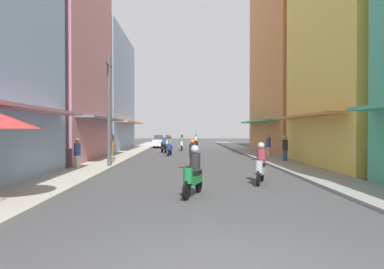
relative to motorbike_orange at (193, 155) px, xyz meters
name	(u,v)px	position (x,y,z in m)	size (l,w,h in m)	color
ground_plane	(192,157)	(0.08, 7.10, -0.70)	(106.13, 106.13, 0.00)	#424244
sidewalk_left	(119,157)	(-5.30, 7.10, -0.64)	(2.10, 56.24, 0.12)	#ADA89E
sidewalk_right	(263,156)	(5.47, 7.10, -0.64)	(2.10, 56.24, 0.12)	gray
building_left_mid	(51,62)	(-9.35, 4.66, 5.87)	(7.05, 9.50, 13.15)	#B7727F
building_left_far	(96,93)	(-9.35, 15.66, 5.08)	(7.05, 11.32, 11.58)	#8CA5CC
building_right_mid	(368,20)	(9.51, 0.26, 7.30)	(7.05, 9.13, 16.02)	#EFD159
building_right_far	(296,63)	(9.51, 11.64, 7.27)	(7.05, 11.97, 15.95)	#D88C4C
motorbike_orange	(193,155)	(0.00, 0.00, 0.00)	(0.55, 1.81, 1.58)	black
motorbike_white	(182,143)	(-0.72, 15.01, 0.00)	(0.55, 1.81, 1.58)	black
motorbike_maroon	(195,141)	(0.82, 21.56, 0.00)	(0.69, 1.76, 1.58)	black
motorbike_green	(193,173)	(-0.15, -7.22, 0.00)	(0.77, 1.73, 1.58)	black
motorbike_blue	(170,147)	(-1.64, 8.90, 0.00)	(0.55, 1.81, 1.58)	black
motorbike_silver	(260,165)	(2.49, -4.91, 0.00)	(0.78, 1.73, 1.58)	black
motorbike_black	(164,145)	(-2.29, 11.80, 0.00)	(0.72, 1.75, 1.58)	black
parked_car	(162,141)	(-3.02, 20.61, 0.04)	(2.04, 4.21, 1.45)	silver
pedestrian_crossing	(111,151)	(-4.76, 1.84, 0.10)	(0.34, 0.34, 1.62)	beige
pedestrian_foreground	(77,154)	(-5.96, -0.44, 0.10)	(0.34, 0.34, 1.62)	beige
pedestrian_far	(268,146)	(5.72, 6.55, 0.15)	(0.34, 0.34, 1.70)	beige
pedestrian_midway	(285,147)	(5.85, 2.93, 0.28)	(0.44, 0.44, 1.75)	#334C8C
utility_pole	(109,110)	(-4.50, 0.33, 2.44)	(0.20, 1.20, 6.13)	#4C4C4F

